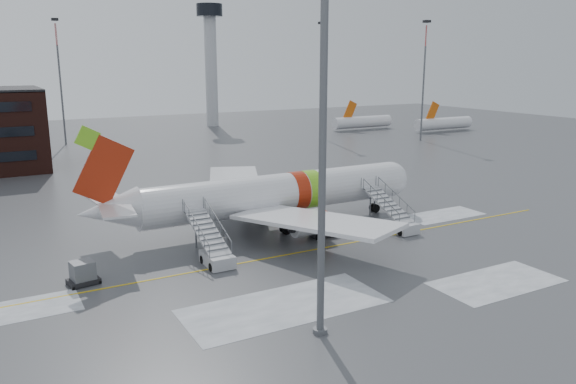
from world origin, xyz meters
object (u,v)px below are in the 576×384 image
pushback_tug (321,230)px  uld_container (83,274)px  airliner (270,195)px  airstair_fwd (396,219)px  light_mast_near (323,105)px  airstair_aft (214,250)px

pushback_tug → uld_container: 21.73m
airliner → airstair_fwd: (10.61, -6.54, -2.35)m
airliner → airstair_fwd: bearing=-31.6°
light_mast_near → airstair_fwd: bearing=39.2°
airstair_fwd → light_mast_near: light_mast_near is taller
airliner → airstair_aft: bearing=-142.5°
uld_container → airliner: bearing=18.1°
airstair_fwd → pushback_tug: airstair_fwd is taller
airstair_aft → pushback_tug: (11.48, 1.65, -0.44)m
airliner → airstair_fwd: size_ratio=4.55×
airliner → airstair_aft: size_ratio=4.55×
uld_container → light_mast_near: light_mast_near is taller
uld_container → airstair_fwd: bearing=-0.8°
airstair_aft → light_mast_near: (1.13, -14.66, 12.79)m
airliner → uld_container: bearing=-161.9°
uld_container → pushback_tug: bearing=3.2°
airstair_aft → uld_container: airstair_aft is taller
airstair_fwd → pushback_tug: bearing=167.9°
airstair_aft → pushback_tug: bearing=8.2°
airstair_fwd → airstair_aft: bearing=180.0°
airstair_fwd → light_mast_near: size_ratio=0.29×
pushback_tug → light_mast_near: (-10.34, -16.31, 13.22)m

